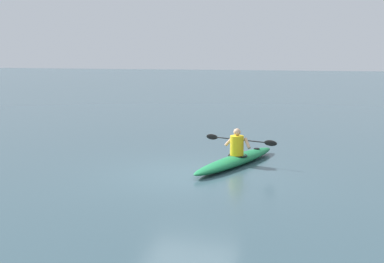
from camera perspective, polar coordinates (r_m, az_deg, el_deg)
The scene contains 3 objects.
ground_plane at distance 13.78m, azimuth -0.25°, elevation -4.84°, with size 160.00×160.00×0.00m, color #334C56.
kayak at distance 14.98m, azimuth 4.95°, elevation -3.19°, with size 2.00×4.40×0.28m.
kayaker at distance 14.93m, azimuth 5.07°, elevation -1.38°, with size 2.24×0.78×0.79m.
Camera 1 is at (-3.55, 12.91, 3.27)m, focal length 47.78 mm.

